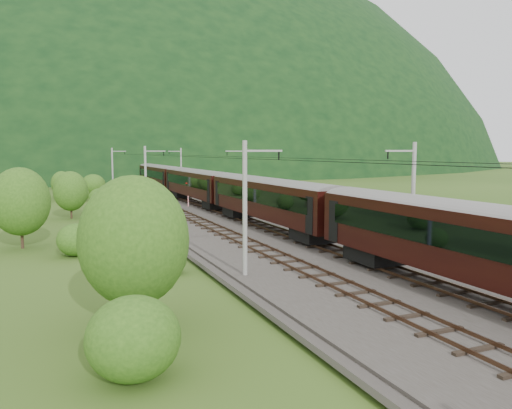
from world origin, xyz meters
name	(u,v)px	position (x,y,z in m)	size (l,w,h in m)	color
ground	(334,270)	(0.00, 0.00, 0.00)	(600.00, 600.00, 0.00)	#314D18
railbed	(270,242)	(0.00, 10.00, 0.15)	(14.00, 220.00, 0.30)	#38332D
track_left	(243,242)	(-2.40, 10.00, 0.37)	(2.40, 220.00, 0.27)	#533623
track_right	(296,238)	(2.40, 10.00, 0.37)	(2.40, 220.00, 0.27)	#533623
catenary_left	(146,178)	(-6.12, 32.00, 4.50)	(2.54, 192.28, 8.00)	gray
catenary_right	(243,176)	(6.12, 32.00, 4.50)	(2.54, 192.28, 8.00)	gray
overhead_wires	(271,158)	(0.00, 10.00, 7.10)	(4.83, 198.00, 0.03)	black
mountain_main	(80,166)	(0.00, 260.00, 0.00)	(504.00, 360.00, 244.00)	black
train	(271,193)	(2.40, 15.15, 3.80)	(3.25, 181.24, 5.66)	black
hazard_post_near	(164,196)	(-0.68, 47.26, 0.94)	(0.14, 0.14, 1.29)	red
hazard_post_far	(188,201)	(0.45, 37.73, 1.02)	(0.15, 0.15, 1.44)	red
signal	(137,189)	(-3.43, 55.66, 1.51)	(0.23, 0.23, 2.06)	black
vegetation_left	(89,215)	(-13.97, 14.07, 2.63)	(13.66, 146.39, 6.68)	#2A5215
vegetation_right	(475,236)	(12.09, 0.06, 1.44)	(6.80, 89.59, 3.18)	#2A5215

